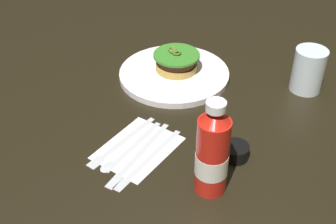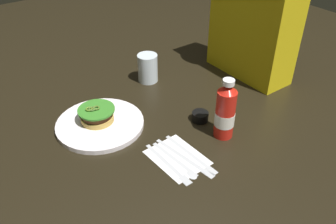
{
  "view_description": "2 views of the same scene",
  "coord_description": "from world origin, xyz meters",
  "px_view_note": "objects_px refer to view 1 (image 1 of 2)",
  "views": [
    {
      "loc": [
        0.75,
        0.5,
        0.63
      ],
      "look_at": [
        0.15,
        0.03,
        0.06
      ],
      "focal_mm": 47.98,
      "sensor_mm": 36.0,
      "label": 1
    },
    {
      "loc": [
        0.84,
        -0.46,
        0.7
      ],
      "look_at": [
        0.12,
        0.06,
        0.08
      ],
      "focal_mm": 37.78,
      "sensor_mm": 36.0,
      "label": 2
    }
  ],
  "objects_px": {
    "fork_utensil": "(118,144)",
    "spoon_utensil": "(125,152)",
    "water_glass": "(308,70)",
    "dinner_plate": "(174,74)",
    "burger_sandwich": "(176,62)",
    "steak_knife": "(136,157)",
    "condiment_cup": "(235,151)",
    "napkin": "(138,148)",
    "butter_knife": "(145,161)",
    "ketchup_bottle": "(212,153)"
  },
  "relations": [
    {
      "from": "fork_utensil",
      "to": "spoon_utensil",
      "type": "xyz_separation_m",
      "value": [
        0.01,
        0.03,
        0.0
      ]
    },
    {
      "from": "napkin",
      "to": "spoon_utensil",
      "type": "distance_m",
      "value": 0.03
    },
    {
      "from": "condiment_cup",
      "to": "spoon_utensil",
      "type": "height_order",
      "value": "condiment_cup"
    },
    {
      "from": "fork_utensil",
      "to": "steak_knife",
      "type": "height_order",
      "value": "same"
    },
    {
      "from": "water_glass",
      "to": "condiment_cup",
      "type": "height_order",
      "value": "water_glass"
    },
    {
      "from": "burger_sandwich",
      "to": "water_glass",
      "type": "relative_size",
      "value": 1.09
    },
    {
      "from": "dinner_plate",
      "to": "ketchup_bottle",
      "type": "xyz_separation_m",
      "value": [
        0.27,
        0.29,
        0.08
      ]
    },
    {
      "from": "condiment_cup",
      "to": "spoon_utensil",
      "type": "xyz_separation_m",
      "value": [
        0.13,
        -0.19,
        -0.01
      ]
    },
    {
      "from": "dinner_plate",
      "to": "spoon_utensil",
      "type": "distance_m",
      "value": 0.32
    },
    {
      "from": "burger_sandwich",
      "to": "butter_knife",
      "type": "bearing_deg",
      "value": 26.54
    },
    {
      "from": "ketchup_bottle",
      "to": "steak_knife",
      "type": "xyz_separation_m",
      "value": [
        0.03,
        -0.16,
        -0.08
      ]
    },
    {
      "from": "butter_knife",
      "to": "fork_utensil",
      "type": "bearing_deg",
      "value": -92.56
    },
    {
      "from": "dinner_plate",
      "to": "ketchup_bottle",
      "type": "height_order",
      "value": "ketchup_bottle"
    },
    {
      "from": "ketchup_bottle",
      "to": "napkin",
      "type": "height_order",
      "value": "ketchup_bottle"
    },
    {
      "from": "water_glass",
      "to": "steak_knife",
      "type": "distance_m",
      "value": 0.49
    },
    {
      "from": "burger_sandwich",
      "to": "condiment_cup",
      "type": "distance_m",
      "value": 0.34
    },
    {
      "from": "spoon_utensil",
      "to": "butter_knife",
      "type": "distance_m",
      "value": 0.05
    },
    {
      "from": "burger_sandwich",
      "to": "fork_utensil",
      "type": "distance_m",
      "value": 0.31
    },
    {
      "from": "napkin",
      "to": "butter_knife",
      "type": "xyz_separation_m",
      "value": [
        0.02,
        0.04,
        0.0
      ]
    },
    {
      "from": "burger_sandwich",
      "to": "napkin",
      "type": "distance_m",
      "value": 0.31
    },
    {
      "from": "burger_sandwich",
      "to": "butter_knife",
      "type": "xyz_separation_m",
      "value": [
        0.31,
        0.15,
        -0.03
      ]
    },
    {
      "from": "dinner_plate",
      "to": "napkin",
      "type": "xyz_separation_m",
      "value": [
        0.27,
        0.11,
        -0.01
      ]
    },
    {
      "from": "ketchup_bottle",
      "to": "steak_knife",
      "type": "distance_m",
      "value": 0.19
    },
    {
      "from": "napkin",
      "to": "butter_knife",
      "type": "bearing_deg",
      "value": 58.59
    },
    {
      "from": "water_glass",
      "to": "spoon_utensil",
      "type": "xyz_separation_m",
      "value": [
        0.46,
        -0.19,
        -0.05
      ]
    },
    {
      "from": "fork_utensil",
      "to": "spoon_utensil",
      "type": "bearing_deg",
      "value": 73.1
    },
    {
      "from": "ketchup_bottle",
      "to": "spoon_utensil",
      "type": "distance_m",
      "value": 0.21
    },
    {
      "from": "burger_sandwich",
      "to": "fork_utensil",
      "type": "bearing_deg",
      "value": 13.66
    },
    {
      "from": "steak_knife",
      "to": "fork_utensil",
      "type": "bearing_deg",
      "value": -95.39
    },
    {
      "from": "napkin",
      "to": "butter_knife",
      "type": "relative_size",
      "value": 0.79
    },
    {
      "from": "ketchup_bottle",
      "to": "steak_knife",
      "type": "height_order",
      "value": "ketchup_bottle"
    },
    {
      "from": "water_glass",
      "to": "napkin",
      "type": "distance_m",
      "value": 0.47
    },
    {
      "from": "condiment_cup",
      "to": "butter_knife",
      "type": "distance_m",
      "value": 0.19
    },
    {
      "from": "napkin",
      "to": "spoon_utensil",
      "type": "height_order",
      "value": "spoon_utensil"
    },
    {
      "from": "condiment_cup",
      "to": "spoon_utensil",
      "type": "relative_size",
      "value": 0.29
    },
    {
      "from": "condiment_cup",
      "to": "napkin",
      "type": "height_order",
      "value": "condiment_cup"
    },
    {
      "from": "water_glass",
      "to": "napkin",
      "type": "height_order",
      "value": "water_glass"
    },
    {
      "from": "condiment_cup",
      "to": "spoon_utensil",
      "type": "bearing_deg",
      "value": -54.29
    },
    {
      "from": "butter_knife",
      "to": "napkin",
      "type": "bearing_deg",
      "value": -121.41
    },
    {
      "from": "fork_utensil",
      "to": "butter_knife",
      "type": "distance_m",
      "value": 0.08
    },
    {
      "from": "condiment_cup",
      "to": "napkin",
      "type": "relative_size",
      "value": 0.33
    },
    {
      "from": "condiment_cup",
      "to": "fork_utensil",
      "type": "relative_size",
      "value": 0.28
    },
    {
      "from": "condiment_cup",
      "to": "steak_knife",
      "type": "distance_m",
      "value": 0.2
    },
    {
      "from": "spoon_utensil",
      "to": "ketchup_bottle",
      "type": "bearing_deg",
      "value": 98.76
    },
    {
      "from": "dinner_plate",
      "to": "steak_knife",
      "type": "distance_m",
      "value": 0.32
    },
    {
      "from": "fork_utensil",
      "to": "spoon_utensil",
      "type": "relative_size",
      "value": 1.06
    },
    {
      "from": "napkin",
      "to": "burger_sandwich",
      "type": "bearing_deg",
      "value": -158.24
    },
    {
      "from": "water_glass",
      "to": "butter_knife",
      "type": "height_order",
      "value": "water_glass"
    },
    {
      "from": "dinner_plate",
      "to": "burger_sandwich",
      "type": "xyz_separation_m",
      "value": [
        -0.01,
        -0.0,
        0.03
      ]
    },
    {
      "from": "fork_utensil",
      "to": "spoon_utensil",
      "type": "height_order",
      "value": "same"
    }
  ]
}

